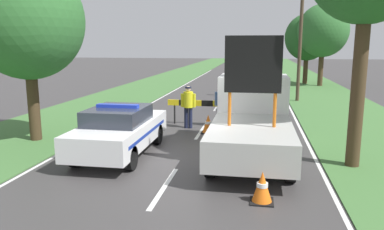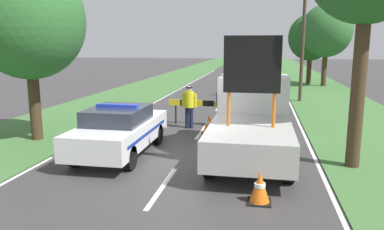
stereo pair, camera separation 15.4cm
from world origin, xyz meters
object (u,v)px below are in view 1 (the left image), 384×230
object	(u,v)px
traffic_cone_near_police	(208,124)
utility_pole	(300,37)
police_officer	(188,103)
work_truck	(252,118)
roadside_tree_mid_left	(307,37)
traffic_cone_near_truck	(74,147)
roadside_tree_near_left	(323,31)
road_barrier	(202,105)
roadside_tree_near_right	(27,21)
police_car	(120,130)
pedestrian_civilian	(222,102)
queued_car_sedan_silver	(253,83)
queued_car_hatch_blue	(253,95)
traffic_cone_centre_front	(262,187)

from	to	relation	value
traffic_cone_near_police	utility_pole	distance (m)	10.54
police_officer	utility_pole	xyz separation A→B (m)	(5.11, 8.31, 2.76)
work_truck	roadside_tree_mid_left	size ratio (longest dim) A/B	0.94
traffic_cone_near_truck	roadside_tree_near_left	xyz separation A→B (m)	(10.34, 21.78, 4.05)
police_officer	traffic_cone_near_police	bearing A→B (deg)	150.27
road_barrier	roadside_tree_near_right	distance (m)	7.28
police_officer	traffic_cone_near_police	world-z (taller)	police_officer
police_car	pedestrian_civilian	bearing A→B (deg)	53.24
work_truck	police_officer	world-z (taller)	work_truck
police_car	pedestrian_civilian	world-z (taller)	pedestrian_civilian
pedestrian_civilian	roadside_tree_near_right	xyz separation A→B (m)	(-6.29, -3.33, 3.09)
queued_car_sedan_silver	utility_pole	size ratio (longest dim) A/B	0.60
police_car	utility_pole	xyz separation A→B (m)	(6.50, 12.31, 3.00)
work_truck	police_officer	bearing A→B (deg)	-52.69
work_truck	traffic_cone_near_police	bearing A→B (deg)	-57.55
traffic_cone_near_truck	queued_car_sedan_silver	size ratio (longest dim) A/B	0.17
utility_pole	police_officer	bearing A→B (deg)	-121.58
police_car	traffic_cone_near_truck	size ratio (longest dim) A/B	6.27
police_officer	roadside_tree_near_left	size ratio (longest dim) A/B	0.26
traffic_cone_near_police	roadside_tree_mid_left	distance (m)	20.68
police_car	road_barrier	distance (m)	5.10
roadside_tree_mid_left	roadside_tree_near_left	bearing A→B (deg)	-59.02
police_officer	queued_car_hatch_blue	distance (m)	5.45
work_truck	roadside_tree_mid_left	xyz separation A→B (m)	(4.18, 22.05, 2.78)
traffic_cone_centre_front	queued_car_sedan_silver	xyz separation A→B (m)	(-0.42, 17.63, 0.45)
police_officer	traffic_cone_near_truck	bearing A→B (deg)	70.10
police_car	traffic_cone_near_police	bearing A→B (deg)	49.62
roadside_tree_near_left	roadside_tree_mid_left	world-z (taller)	roadside_tree_near_left
traffic_cone_near_police	queued_car_sedan_silver	xyz separation A→B (m)	(1.55, 11.47, 0.44)
queued_car_hatch_blue	police_officer	bearing A→B (deg)	62.61
traffic_cone_near_police	police_officer	bearing A→B (deg)	141.05
police_car	police_officer	world-z (taller)	police_officer
traffic_cone_near_truck	queued_car_hatch_blue	xyz separation A→B (m)	(5.09, 9.48, 0.41)
police_officer	utility_pole	world-z (taller)	utility_pole
pedestrian_civilian	utility_pole	xyz separation A→B (m)	(3.77, 7.87, 2.74)
pedestrian_civilian	roadside_tree_near_left	world-z (taller)	roadside_tree_near_left
queued_car_hatch_blue	roadside_tree_near_left	world-z (taller)	roadside_tree_near_left
traffic_cone_centre_front	utility_pole	size ratio (longest dim) A/B	0.09
pedestrian_civilian	queued_car_hatch_blue	size ratio (longest dim) A/B	0.44
traffic_cone_near_police	queued_car_hatch_blue	distance (m)	5.80
traffic_cone_near_police	roadside_tree_near_left	bearing A→B (deg)	69.04
police_car	queued_car_hatch_blue	xyz separation A→B (m)	(3.90, 8.83, -0.00)
queued_car_hatch_blue	utility_pole	world-z (taller)	utility_pole
queued_car_sedan_silver	roadside_tree_mid_left	size ratio (longest dim) A/B	0.75
police_car	work_truck	size ratio (longest dim) A/B	0.82
roadside_tree_near_right	utility_pole	bearing A→B (deg)	48.06
queued_car_hatch_blue	utility_pole	xyz separation A→B (m)	(2.61, 3.48, 3.01)
roadside_tree_near_left	utility_pole	world-z (taller)	utility_pole
work_truck	road_barrier	world-z (taller)	work_truck
road_barrier	queued_car_hatch_blue	distance (m)	4.57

